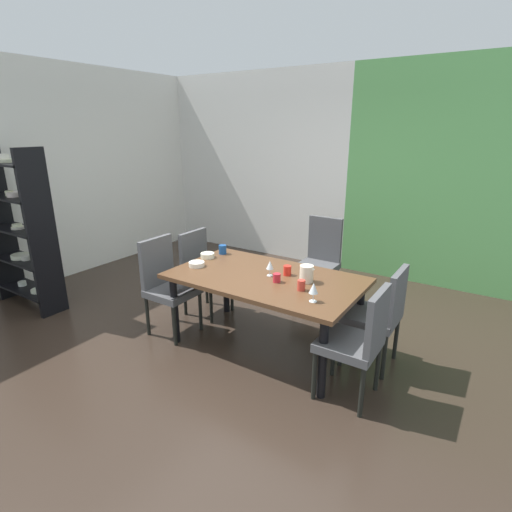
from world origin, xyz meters
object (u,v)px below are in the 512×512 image
Objects in this scene: chair_head_far at (320,257)px; cup_north at (301,285)px; serving_bowl_east at (208,255)px; pitcher_rear at (307,274)px; cup_near_shelf at (287,270)px; chair_right_far at (381,311)px; dining_table at (265,284)px; wine_glass_right at (314,289)px; chair_left_far at (202,268)px; chair_left_near at (166,282)px; cup_corner at (277,278)px; chair_right_near at (359,338)px; wine_glass_left at (270,265)px; cup_west at (223,249)px; serving_bowl_front at (197,264)px; display_shelf at (20,229)px.

chair_head_far is 11.29× the size of cup_north.
cup_north is at bearing -11.28° from serving_bowl_east.
cup_near_shelf is at bearing 166.26° from pitcher_rear.
cup_near_shelf is (-0.86, -0.14, 0.25)m from chair_right_far.
wine_glass_right reaches higher than dining_table.
chair_left_far is 0.95× the size of chair_left_near.
chair_left_far is at bearing 163.59° from cup_corner.
serving_bowl_east is at bearing 152.39° from chair_left_near.
cup_north is at bearing -42.67° from cup_near_shelf.
chair_right_near reaches higher than wine_glass_left.
cup_corner is (1.17, -0.35, 0.24)m from chair_left_far.
cup_west is at bearing 100.32° from chair_left_far.
cup_west reaches higher than serving_bowl_front.
chair_head_far is 1.71m from wine_glass_right.
chair_right_near is at bearing -18.91° from cup_west.
chair_right_far is 1.79m from serving_bowl_front.
chair_head_far is 11.22× the size of cup_near_shelf.
cup_west is (-0.91, 0.39, 0.01)m from cup_corner.
serving_bowl_front is at bearing 103.52° from chair_right_far.
chair_left_near reaches higher than chair_left_far.
chair_right_far is 5.87× the size of wine_glass_right.
chair_head_far reaches higher than dining_table.
serving_bowl_east is 0.28m from serving_bowl_front.
chair_head_far is at bearing 135.64° from chair_left_far.
chair_right_far is at bearing -1.54° from cup_west.
wine_glass_left is 0.17m from cup_near_shelf.
chair_left_near is 0.51m from serving_bowl_east.
dining_table is at bearing 14.01° from display_shelf.
cup_west is (2.12, 1.04, -0.15)m from display_shelf.
cup_north is (-0.58, 0.16, 0.25)m from chair_right_near.
chair_left_near is 6.28× the size of wine_glass_right.
wine_glass_right is 1.02× the size of pitcher_rear.
chair_left_far is 5.96× the size of wine_glass_right.
dining_table is 1.88× the size of chair_right_near.
chair_right_near is 2.03m from chair_left_near.
wine_glass_left is (2.90, 0.75, -0.10)m from display_shelf.
chair_left_far is 2.02m from chair_right_far.
dining_table is at bearing 105.31° from chair_left_near.
display_shelf is 12.01× the size of pitcher_rear.
serving_bowl_east is (2.07, 0.85, -0.18)m from display_shelf.
chair_right_near is 11.84× the size of cup_corner.
chair_left_far is 0.34m from serving_bowl_east.
pitcher_rear is at bearing 34.50° from cup_corner.
cup_near_shelf is 0.21m from cup_corner.
chair_head_far is at bearing 52.92° from cup_west.
wine_glass_left reaches higher than serving_bowl_front.
wine_glass_left is 0.83m from cup_west.
chair_left_far is 6.47× the size of wine_glass_left.
cup_corner is at bearing -145.50° from pitcher_rear.
cup_corner is (-0.27, 0.05, -0.01)m from cup_north.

